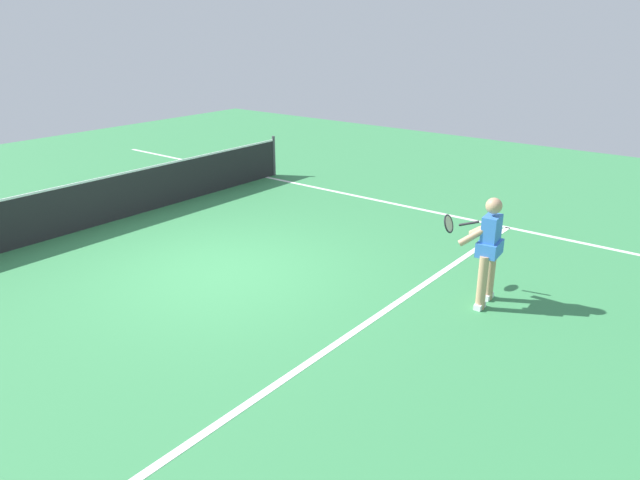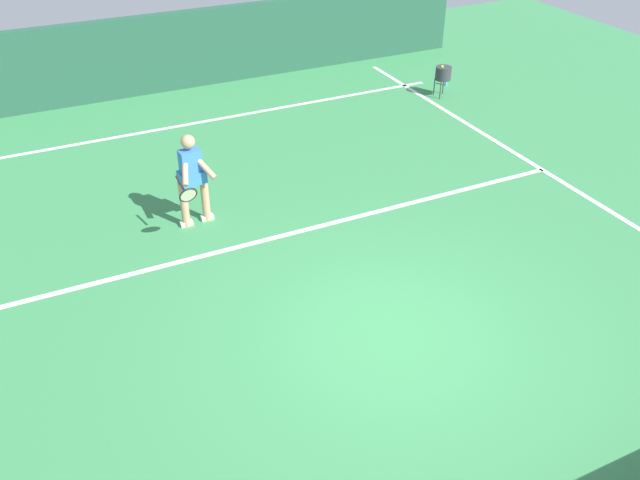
% 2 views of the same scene
% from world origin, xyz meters
% --- Properties ---
extents(ground_plane, '(26.48, 26.48, 0.00)m').
position_xyz_m(ground_plane, '(0.00, 0.00, 0.00)').
color(ground_plane, '#38844C').
extents(service_line_marking, '(9.74, 0.10, 0.01)m').
position_xyz_m(service_line_marking, '(0.00, -2.80, 0.00)').
color(service_line_marking, white).
rests_on(service_line_marking, ground).
extents(sideline_right_marking, '(0.10, 18.37, 0.01)m').
position_xyz_m(sideline_right_marking, '(4.87, 0.00, 0.00)').
color(sideline_right_marking, white).
rests_on(sideline_right_marking, ground).
extents(court_net, '(10.42, 0.08, 1.01)m').
position_xyz_m(court_net, '(0.00, 3.55, 0.47)').
color(court_net, '#4C4C51').
rests_on(court_net, ground).
extents(tennis_player, '(0.74, 0.98, 1.55)m').
position_xyz_m(tennis_player, '(1.49, -3.74, 0.85)').
color(tennis_player, tan).
rests_on(tennis_player, ground).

